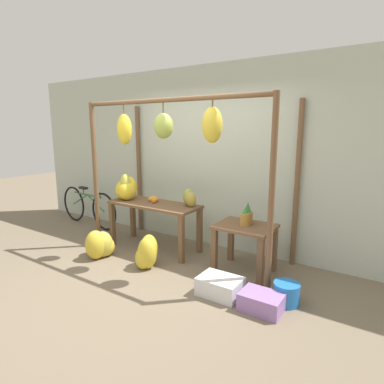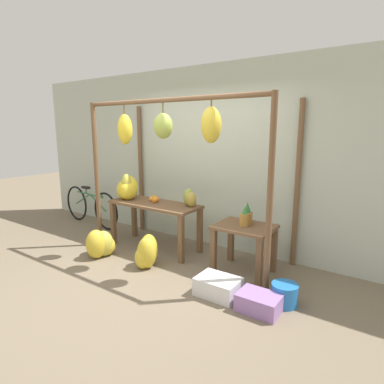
% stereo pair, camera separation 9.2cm
% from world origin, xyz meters
% --- Properties ---
extents(ground_plane, '(20.00, 20.00, 0.00)m').
position_xyz_m(ground_plane, '(0.00, 0.00, 0.00)').
color(ground_plane, '#756651').
extents(shop_wall_back, '(8.00, 0.08, 2.80)m').
position_xyz_m(shop_wall_back, '(0.00, 1.64, 1.40)').
color(shop_wall_back, '#B7C1B2').
rests_on(shop_wall_back, ground_plane).
extents(stall_awning, '(2.89, 1.13, 2.23)m').
position_xyz_m(stall_awning, '(0.01, 0.76, 1.61)').
color(stall_awning, brown).
rests_on(stall_awning, ground_plane).
extents(display_table_main, '(1.46, 0.57, 0.73)m').
position_xyz_m(display_table_main, '(-0.58, 0.96, 0.60)').
color(display_table_main, brown).
rests_on(display_table_main, ground_plane).
extents(display_table_side, '(0.73, 0.58, 0.63)m').
position_xyz_m(display_table_side, '(0.95, 0.96, 0.49)').
color(display_table_side, brown).
rests_on(display_table_side, ground_plane).
extents(banana_pile_on_table, '(0.39, 0.43, 0.42)m').
position_xyz_m(banana_pile_on_table, '(-1.11, 0.92, 0.90)').
color(banana_pile_on_table, yellow).
rests_on(banana_pile_on_table, display_table_main).
extents(orange_pile, '(0.19, 0.18, 0.09)m').
position_xyz_m(orange_pile, '(-0.64, 1.03, 0.77)').
color(orange_pile, orange).
rests_on(orange_pile, display_table_main).
extents(pineapple_cluster, '(0.14, 0.24, 0.29)m').
position_xyz_m(pineapple_cluster, '(0.94, 1.00, 0.75)').
color(pineapple_cluster, '#A3702D').
rests_on(pineapple_cluster, display_table_side).
extents(banana_pile_ground_left, '(0.48, 0.51, 0.43)m').
position_xyz_m(banana_pile_ground_left, '(-1.02, 0.26, 0.19)').
color(banana_pile_ground_left, gold).
rests_on(banana_pile_ground_left, ground_plane).
extents(banana_pile_ground_right, '(0.37, 0.45, 0.44)m').
position_xyz_m(banana_pile_ground_right, '(-0.21, 0.35, 0.19)').
color(banana_pile_ground_right, gold).
rests_on(banana_pile_ground_right, ground_plane).
extents(fruit_crate_white, '(0.48, 0.35, 0.21)m').
position_xyz_m(fruit_crate_white, '(0.97, 0.25, 0.10)').
color(fruit_crate_white, silver).
rests_on(fruit_crate_white, ground_plane).
extents(blue_bucket, '(0.28, 0.28, 0.23)m').
position_xyz_m(blue_bucket, '(1.66, 0.47, 0.12)').
color(blue_bucket, blue).
rests_on(blue_bucket, ground_plane).
extents(parked_bicycle, '(1.70, 0.20, 0.74)m').
position_xyz_m(parked_bicycle, '(-2.45, 1.21, 0.37)').
color(parked_bicycle, black).
rests_on(parked_bicycle, ground_plane).
extents(papaya_pile, '(0.27, 0.22, 0.26)m').
position_xyz_m(papaya_pile, '(-0.01, 1.09, 0.85)').
color(papaya_pile, '#93A33D').
rests_on(papaya_pile, display_table_main).
extents(fruit_crate_purple, '(0.43, 0.31, 0.19)m').
position_xyz_m(fruit_crate_purple, '(1.48, 0.20, 0.09)').
color(fruit_crate_purple, '#9970B7').
rests_on(fruit_crate_purple, ground_plane).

